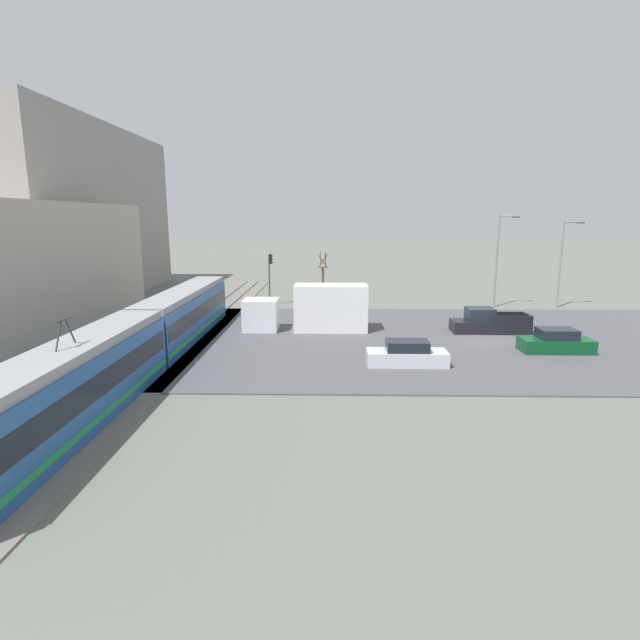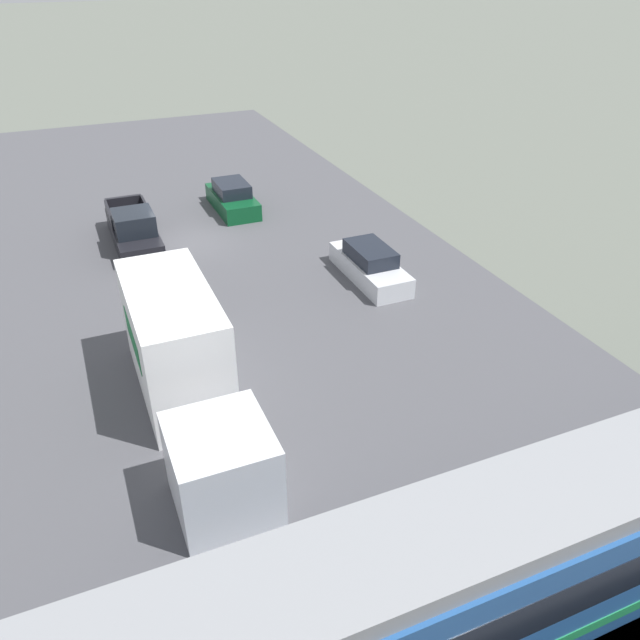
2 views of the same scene
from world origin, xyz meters
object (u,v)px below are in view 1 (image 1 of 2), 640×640
light_rail_tram (144,341)px  box_truck (314,309)px  pickup_truck (488,323)px  sedan_car_1 (556,342)px  street_tree (323,280)px  street_lamp_mid_block (499,255)px  traffic_light_pole (270,272)px  street_lamp_near_crossing (563,258)px  sedan_car_0 (407,355)px

light_rail_tram → box_truck: (10.29, -9.30, -0.05)m
pickup_truck → sedan_car_1: bearing=-154.6°
light_rail_tram → street_tree: size_ratio=6.13×
box_truck → street_lamp_mid_block: size_ratio=1.07×
box_truck → traffic_light_pole: (11.63, 4.74, 1.59)m
light_rail_tram → sedan_car_1: light_rail_tram is taller
sedan_car_1 → street_lamp_near_crossing: 18.94m
pickup_truck → traffic_light_pole: size_ratio=1.13×
sedan_car_0 → street_lamp_near_crossing: bearing=138.4°
sedan_car_0 → light_rail_tram: bearing=-85.4°
light_rail_tram → street_lamp_mid_block: bearing=-51.5°
box_truck → street_tree: size_ratio=1.79×
pickup_truck → light_rail_tram: bearing=113.7°
sedan_car_1 → pickup_truck: bearing=25.4°
sedan_car_0 → sedan_car_1: sedan_car_1 is taller
sedan_car_0 → street_lamp_near_crossing: (19.98, -17.73, 4.10)m
pickup_truck → street_lamp_near_crossing: 15.80m
sedan_car_1 → traffic_light_pole: traffic_light_pole is taller
sedan_car_1 → street_lamp_mid_block: bearing=-5.3°
traffic_light_pole → street_tree: bearing=-76.4°
pickup_truck → sedan_car_0: bearing=139.4°
light_rail_tram → street_lamp_mid_block: (21.26, -26.74, 3.29)m
box_truck → street_tree: street_tree is taller
box_truck → street_lamp_mid_block: street_lamp_mid_block is taller
sedan_car_0 → street_lamp_near_crossing: 27.02m
light_rail_tram → pickup_truck: light_rail_tram is taller
pickup_truck → street_lamp_mid_block: size_ratio=0.65×
pickup_truck → street_tree: size_ratio=1.09×
box_truck → street_tree: 12.92m
pickup_truck → street_tree: 18.48m
traffic_light_pole → sedan_car_0: bearing=-153.1°
sedan_car_1 → street_lamp_mid_block: 17.53m
box_truck → street_lamp_near_crossing: 26.10m
sedan_car_0 → pickup_truck: bearing=139.4°
pickup_truck → street_lamp_mid_block: street_lamp_mid_block is taller
light_rail_tram → pickup_truck: (9.89, -22.53, -0.98)m
traffic_light_pole → street_tree: 5.45m
street_lamp_near_crossing → street_lamp_mid_block: street_lamp_mid_block is taller
traffic_light_pole → street_tree: street_tree is taller
box_truck → sedan_car_0: size_ratio=2.00×
pickup_truck → sedan_car_0: 11.43m
street_lamp_near_crossing → street_lamp_mid_block: size_ratio=0.94×
light_rail_tram → traffic_light_pole: size_ratio=6.36×
light_rail_tram → box_truck: bearing=-42.1°
traffic_light_pole → street_lamp_near_crossing: street_lamp_near_crossing is taller
box_truck → street_lamp_mid_block: 20.87m
traffic_light_pole → street_lamp_mid_block: 22.25m
sedan_car_1 → street_tree: 24.38m
street_tree → pickup_truck: bearing=-136.2°
sedan_car_1 → street_lamp_mid_block: street_lamp_mid_block is taller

